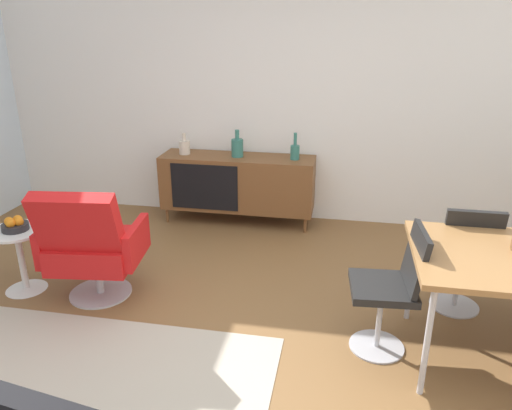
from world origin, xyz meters
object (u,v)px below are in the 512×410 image
(lounge_chair_red, at_px, (91,244))
(sideboard, at_px, (237,182))
(vase_ceramic_small, at_px, (184,147))
(fruit_bowl, at_px, (15,225))
(vase_sculptural_dark, at_px, (295,151))
(vase_cobalt, at_px, (237,147))
(side_table_round, at_px, (20,253))
(dining_chair_near_window, at_px, (393,285))
(dining_chair_back_left, at_px, (465,254))

(lounge_chair_red, bearing_deg, sideboard, 67.19)
(sideboard, distance_m, vase_ceramic_small, 0.67)
(vase_ceramic_small, xyz_separation_m, fruit_bowl, (-0.80, -1.72, -0.23))
(vase_sculptural_dark, bearing_deg, vase_cobalt, 180.00)
(vase_ceramic_small, height_order, fruit_bowl, vase_ceramic_small)
(lounge_chair_red, relative_size, side_table_round, 1.82)
(vase_sculptural_dark, relative_size, dining_chair_near_window, 0.32)
(vase_sculptural_dark, height_order, side_table_round, vase_sculptural_dark)
(side_table_round, relative_size, fruit_bowl, 2.60)
(sideboard, distance_m, side_table_round, 2.20)
(vase_ceramic_small, xyz_separation_m, side_table_round, (-0.80, -1.72, -0.48))
(lounge_chair_red, relative_size, fruit_bowl, 4.73)
(vase_ceramic_small, bearing_deg, vase_cobalt, -0.00)
(lounge_chair_red, bearing_deg, side_table_round, 177.94)
(lounge_chair_red, bearing_deg, dining_chair_back_left, 7.08)
(dining_chair_back_left, distance_m, dining_chair_near_window, 0.77)
(dining_chair_back_left, bearing_deg, vase_sculptural_dark, 134.62)
(vase_ceramic_small, xyz_separation_m, dining_chair_near_window, (2.01, -1.96, -0.33))
(side_table_round, bearing_deg, dining_chair_back_left, 5.37)
(dining_chair_back_left, bearing_deg, vase_cobalt, 144.66)
(vase_cobalt, height_order, vase_sculptural_dark, vase_cobalt)
(sideboard, bearing_deg, dining_chair_near_window, -53.54)
(sideboard, bearing_deg, vase_sculptural_dark, 0.18)
(fruit_bowl, bearing_deg, side_table_round, 96.64)
(vase_cobalt, distance_m, vase_sculptural_dark, 0.59)
(vase_sculptural_dark, distance_m, lounge_chair_red, 2.22)
(dining_chair_back_left, height_order, dining_chair_near_window, same)
(dining_chair_near_window, bearing_deg, vase_sculptural_dark, 113.39)
(vase_sculptural_dark, bearing_deg, sideboard, -179.82)
(fruit_bowl, bearing_deg, sideboard, 51.54)
(sideboard, height_order, lounge_chair_red, lounge_chair_red)
(sideboard, xyz_separation_m, lounge_chair_red, (-0.73, -1.74, 0.03))
(sideboard, xyz_separation_m, vase_cobalt, (0.00, 0.00, 0.38))
(fruit_bowl, bearing_deg, vase_cobalt, 51.50)
(vase_cobalt, height_order, lounge_chair_red, vase_cobalt)
(vase_sculptural_dark, xyz_separation_m, dining_chair_near_window, (0.85, -1.96, -0.34))
(vase_ceramic_small, distance_m, dining_chair_near_window, 2.83)
(side_table_round, height_order, fruit_bowl, fruit_bowl)
(vase_cobalt, relative_size, lounge_chair_red, 0.29)
(vase_sculptural_dark, bearing_deg, lounge_chair_red, -127.36)
(vase_cobalt, bearing_deg, lounge_chair_red, -112.89)
(vase_sculptural_dark, bearing_deg, fruit_bowl, -138.77)
(vase_cobalt, height_order, dining_chair_near_window, vase_cobalt)
(dining_chair_back_left, distance_m, side_table_round, 3.37)
(dining_chair_back_left, bearing_deg, fruit_bowl, -174.62)
(dining_chair_back_left, xyz_separation_m, lounge_chair_red, (-2.72, -0.34, -0.00))
(sideboard, bearing_deg, dining_chair_back_left, -35.25)
(dining_chair_near_window, distance_m, fruit_bowl, 2.82)
(fruit_bowl, bearing_deg, vase_ceramic_small, 65.06)
(vase_ceramic_small, height_order, lounge_chair_red, lounge_chair_red)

